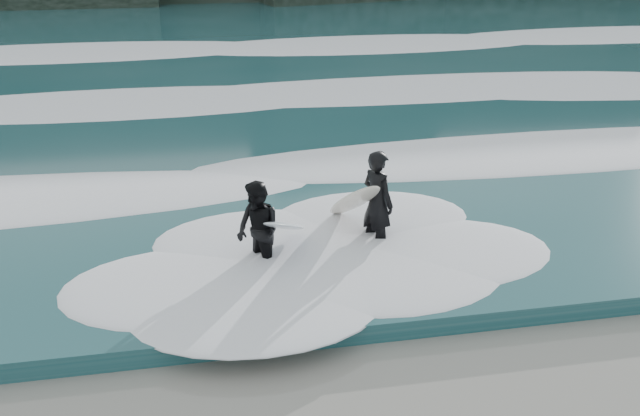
{
  "coord_description": "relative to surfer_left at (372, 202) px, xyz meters",
  "views": [
    {
      "loc": [
        -1.93,
        -4.88,
        5.34
      ],
      "look_at": [
        0.09,
        5.5,
        1.0
      ],
      "focal_mm": 40.0,
      "sensor_mm": 36.0,
      "label": 1
    }
  ],
  "objects": [
    {
      "name": "foam_near",
      "position": [
        -1.03,
        3.21,
        -0.51
      ],
      "size": [
        60.0,
        3.2,
        0.2
      ],
      "primitive_type": "ellipsoid",
      "color": "white",
      "rests_on": "sea"
    },
    {
      "name": "sea",
      "position": [
        -1.03,
        23.21,
        -0.76
      ],
      "size": [
        90.0,
        52.0,
        0.3
      ],
      "primitive_type": "cube",
      "color": "#1D4A4F",
      "rests_on": "ground"
    },
    {
      "name": "surfer_left",
      "position": [
        0.0,
        0.0,
        0.0
      ],
      "size": [
        1.12,
        1.98,
        1.81
      ],
      "color": "black",
      "rests_on": "ground"
    },
    {
      "name": "foam_mid",
      "position": [
        -1.03,
        10.21,
        -0.49
      ],
      "size": [
        60.0,
        4.0,
        0.24
      ],
      "primitive_type": "ellipsoid",
      "color": "white",
      "rests_on": "sea"
    },
    {
      "name": "surfer_right",
      "position": [
        -1.94,
        -0.58,
        -0.11
      ],
      "size": [
        1.43,
        1.79,
        1.6
      ],
      "color": "black",
      "rests_on": "ground"
    },
    {
      "name": "foam_far",
      "position": [
        -1.03,
        19.21,
        -0.46
      ],
      "size": [
        60.0,
        4.8,
        0.3
      ],
      "primitive_type": "ellipsoid",
      "color": "white",
      "rests_on": "sea"
    }
  ]
}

